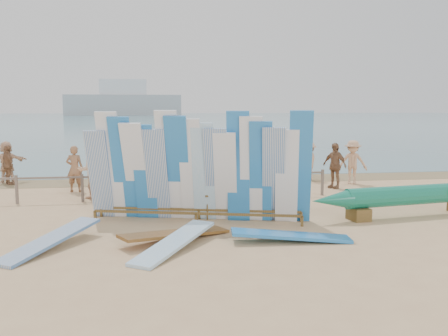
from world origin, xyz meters
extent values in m
plane|color=tan|center=(0.00, 0.00, 0.00)|extent=(160.00, 160.00, 0.00)
cube|color=slate|center=(0.00, 128.00, 0.00)|extent=(320.00, 240.00, 0.02)
cube|color=olive|center=(0.00, 7.20, 0.00)|extent=(40.00, 2.60, 0.01)
cube|color=#999EA3|center=(-12.00, 180.00, 4.02)|extent=(45.00, 8.00, 8.00)
cube|color=silver|center=(-12.00, 180.00, 11.02)|extent=(18.00, 6.00, 6.00)
cube|color=#736257|center=(0.00, 3.00, 0.80)|extent=(12.00, 0.06, 0.06)
cube|color=#736257|center=(-4.00, 3.00, 0.45)|extent=(0.08, 0.08, 0.90)
cube|color=#736257|center=(-2.00, 3.00, 0.45)|extent=(0.08, 0.08, 0.90)
cube|color=#736257|center=(0.00, 3.00, 0.45)|extent=(0.08, 0.08, 0.90)
cube|color=#736257|center=(2.00, 3.00, 0.45)|extent=(0.08, 0.08, 0.90)
cube|color=#736257|center=(4.00, 3.00, 0.45)|extent=(0.08, 0.08, 0.90)
cube|color=#736257|center=(6.00, 3.00, 0.45)|extent=(0.08, 0.08, 0.90)
cube|color=brown|center=(1.36, -0.37, 0.26)|extent=(5.31, 1.46, 0.06)
cube|color=brown|center=(1.47, 0.08, 0.26)|extent=(5.31, 1.46, 0.06)
cube|color=silver|center=(-1.17, 0.54, 1.21)|extent=(0.72, 0.77, 2.41)
cube|color=white|center=(-0.84, 0.45, 1.45)|extent=(0.74, 0.82, 2.90)
cube|color=#2879C8|center=(-0.52, 0.37, 1.39)|extent=(0.76, 0.89, 2.78)
cube|color=white|center=(-0.20, 0.28, 1.31)|extent=(0.80, 1.05, 2.62)
cube|color=#2879C8|center=(0.04, 0.22, 1.29)|extent=(0.73, 0.80, 2.58)
cube|color=silver|center=(0.37, 0.13, 1.23)|extent=(0.74, 0.82, 2.46)
cube|color=white|center=(0.69, 0.05, 1.47)|extent=(0.76, 0.91, 2.94)
cube|color=#2879C8|center=(0.93, -0.02, 1.40)|extent=(0.79, 1.01, 2.80)
cube|color=white|center=(1.25, -0.10, 1.36)|extent=(0.75, 0.86, 2.73)
cube|color=#8FC2E5|center=(1.58, -0.19, 1.31)|extent=(0.73, 0.81, 2.63)
cube|color=silver|center=(1.90, -0.27, 1.25)|extent=(0.76, 0.91, 2.49)
cube|color=white|center=(2.14, -0.33, 1.19)|extent=(0.75, 0.89, 2.38)
cube|color=#2879C8|center=(2.46, -0.42, 1.46)|extent=(0.71, 0.71, 2.92)
cube|color=white|center=(2.79, -0.51, 1.40)|extent=(0.74, 0.81, 2.80)
cube|color=#2879C8|center=(3.03, -0.57, 1.34)|extent=(0.75, 0.87, 2.67)
cube|color=silver|center=(3.35, -0.65, 1.26)|extent=(0.78, 0.99, 2.53)
cube|color=white|center=(3.67, -0.74, 1.24)|extent=(0.72, 0.77, 2.47)
cube|color=#2879C8|center=(4.00, -0.82, 1.47)|extent=(0.77, 0.93, 2.94)
cube|color=brown|center=(3.09, 1.47, 0.26)|extent=(1.64, 1.35, 0.06)
cube|color=brown|center=(2.80, 1.82, 0.26)|extent=(1.64, 1.35, 0.06)
cube|color=white|center=(2.20, 1.04, 1.18)|extent=(0.83, 0.83, 2.37)
cube|color=silver|center=(2.51, 1.29, 1.41)|extent=(0.93, 0.96, 2.83)
cube|color=white|center=(2.81, 1.54, 1.36)|extent=(0.94, 0.97, 2.71)
cube|color=silver|center=(3.12, 1.79, 1.30)|extent=(0.95, 0.99, 2.60)
cube|color=white|center=(3.36, 1.98, 1.24)|extent=(0.96, 1.00, 2.48)
cube|color=white|center=(3.67, 2.23, 1.21)|extent=(0.84, 0.84, 2.42)
cube|color=brown|center=(5.70, -0.64, 0.17)|extent=(0.54, 0.62, 0.34)
cylinder|color=#167C5F|center=(7.36, -0.39, 0.60)|extent=(4.14, 1.17, 0.56)
cone|color=#167C5F|center=(4.87, -0.77, 0.60)|extent=(1.18, 0.68, 0.52)
cube|color=brown|center=(1.96, 0.28, 0.66)|extent=(0.96, 0.79, 0.05)
cube|color=white|center=(1.96, 0.28, 0.91)|extent=(0.43, 0.15, 0.39)
cube|color=brown|center=(0.77, -1.84, 0.00)|extent=(2.62, 1.83, 0.29)
cube|color=silver|center=(-1.91, -2.15, 0.00)|extent=(1.86, 2.60, 0.39)
cube|color=#2879C8|center=(3.34, -2.36, 0.00)|extent=(2.74, 0.83, 0.27)
cube|color=#8FC2E5|center=(0.71, -2.61, 0.00)|extent=(1.94, 2.56, 0.34)
cube|color=red|center=(1.38, 3.89, 0.30)|extent=(0.65, 0.63, 0.05)
cube|color=red|center=(1.47, 4.09, 0.56)|extent=(0.53, 0.34, 0.51)
cube|color=red|center=(2.18, 4.17, 0.33)|extent=(0.66, 0.62, 0.05)
cube|color=red|center=(2.13, 4.41, 0.62)|extent=(0.59, 0.28, 0.57)
cube|color=red|center=(3.29, 4.25, 0.52)|extent=(0.50, 0.76, 0.52)
cube|color=red|center=(3.33, 4.54, 0.85)|extent=(0.44, 0.21, 0.33)
imported|color=tan|center=(2.92, 4.19, 0.92)|extent=(0.91, 0.45, 1.84)
imported|color=tan|center=(8.04, 5.24, 0.86)|extent=(1.21, 0.84, 1.73)
imported|color=beige|center=(-5.59, 7.50, 0.84)|extent=(1.64, 1.03, 1.68)
imported|color=#8C6042|center=(6.95, 4.35, 0.85)|extent=(0.92, 1.07, 1.71)
imported|color=#8C6042|center=(-2.54, 4.93, 0.83)|extent=(0.65, 0.42, 1.67)
imported|color=tan|center=(6.63, 6.37, 0.81)|extent=(0.95, 1.10, 1.61)
imported|color=beige|center=(-1.76, 3.60, 0.94)|extent=(0.99, 0.67, 1.87)
imported|color=beige|center=(0.98, 6.68, 0.84)|extent=(1.18, 1.61, 1.68)
imported|color=#8C6042|center=(3.62, 6.42, 0.83)|extent=(0.66, 0.67, 1.66)
imported|color=#8C6042|center=(-5.35, 6.87, 0.79)|extent=(0.85, 0.99, 1.57)
imported|color=#8C6042|center=(1.26, 4.05, 0.93)|extent=(1.14, 0.59, 1.87)
camera|label=1|loc=(0.36, -12.43, 3.00)|focal=38.00mm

